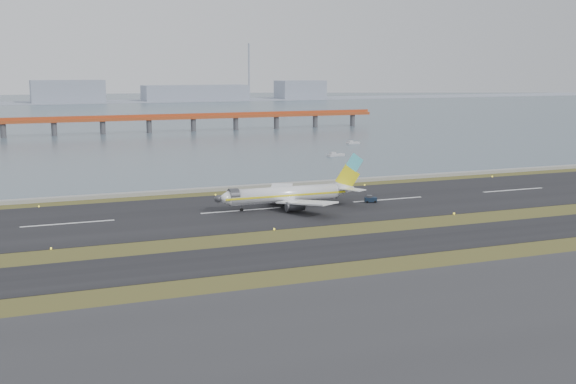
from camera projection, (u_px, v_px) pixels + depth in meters
name	position (u px, v px, depth m)	size (l,w,h in m)	color
ground	(287.00, 238.00, 145.52)	(1000.00, 1000.00, 0.00)	#424D1B
apron_strip	(440.00, 328.00, 95.11)	(1000.00, 50.00, 0.10)	#2F2F32
taxiway_strip	(311.00, 252.00, 134.51)	(1000.00, 18.00, 0.10)	black
runway_strip	(241.00, 211.00, 173.00)	(1000.00, 45.00, 0.10)	black
seawall	(208.00, 190.00, 200.41)	(1000.00, 2.50, 1.00)	#999994
bay_water	(73.00, 112.00, 567.05)	(1400.00, 800.00, 1.30)	#495B68
red_pier	(149.00, 119.00, 380.63)	(260.00, 5.00, 10.20)	#B2461E
far_shoreline	(72.00, 96.00, 717.58)	(1400.00, 80.00, 60.50)	#9099AA
airliner	(290.00, 194.00, 176.01)	(38.52, 32.89, 12.80)	white
pushback_tug	(370.00, 199.00, 183.29)	(3.35, 2.51, 1.91)	#121F31
workboat_near	(335.00, 155.00, 280.03)	(7.33, 3.53, 1.71)	silver
workboat_far	(353.00, 143.00, 325.25)	(6.87, 3.61, 1.59)	silver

